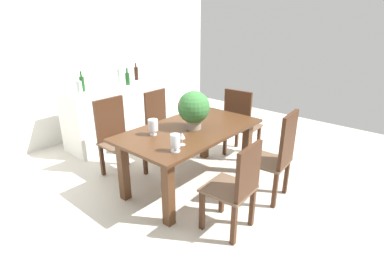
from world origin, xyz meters
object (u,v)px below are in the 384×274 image
(chair_near_right, at_px, (277,154))
(wine_bottle_tall, at_px, (119,76))
(flower_centerpiece, at_px, (194,108))
(wine_bottle_amber, at_px, (136,73))
(crystal_vase_center_near, at_px, (175,142))
(wine_bottle_clear, at_px, (79,87))
(chair_far_right, at_px, (160,121))
(wine_bottle_dark, at_px, (82,84))
(dining_table, at_px, (190,139))
(wine_bottle_green, at_px, (127,78))
(chair_foot_end, at_px, (240,121))
(kitchen_counter, at_px, (116,114))
(chair_far_left, at_px, (116,134))
(chair_near_left, at_px, (238,185))
(wine_glass, at_px, (182,136))
(crystal_vase_right, at_px, (196,112))
(crystal_vase_left, at_px, (153,125))

(chair_near_right, xyz_separation_m, wine_bottle_tall, (0.10, 2.91, 0.49))
(flower_centerpiece, distance_m, wine_bottle_amber, 2.13)
(crystal_vase_center_near, bearing_deg, wine_bottle_clear, 83.50)
(chair_far_right, bearing_deg, wine_bottle_dark, 122.48)
(dining_table, xyz_separation_m, wine_bottle_green, (0.47, 1.73, 0.43))
(chair_foot_end, bearing_deg, kitchen_counter, 19.59)
(dining_table, xyz_separation_m, chair_far_right, (0.38, 0.92, -0.08))
(chair_far_left, height_order, wine_bottle_clear, wine_bottle_clear)
(chair_near_left, xyz_separation_m, wine_bottle_green, (0.85, 2.65, 0.53))
(wine_bottle_clear, xyz_separation_m, wine_bottle_dark, (0.09, 0.08, 0.02))
(crystal_vase_center_near, distance_m, wine_bottle_dark, 2.22)
(wine_bottle_clear, height_order, wine_bottle_dark, wine_bottle_dark)
(wine_bottle_dark, bearing_deg, chair_near_right, -77.08)
(dining_table, distance_m, crystal_vase_center_near, 0.70)
(wine_glass, xyz_separation_m, kitchen_counter, (0.68, 2.11, -0.37))
(wine_bottle_dark, bearing_deg, chair_near_left, -92.77)
(flower_centerpiece, relative_size, wine_bottle_amber, 1.55)
(chair_far_left, xyz_separation_m, crystal_vase_right, (0.69, -0.77, 0.29))
(wine_bottle_dark, bearing_deg, wine_bottle_amber, 4.35)
(wine_bottle_clear, distance_m, wine_bottle_green, 0.81)
(wine_bottle_dark, bearing_deg, crystal_vase_center_near, -98.64)
(flower_centerpiece, bearing_deg, wine_bottle_clear, 101.40)
(wine_bottle_amber, bearing_deg, wine_bottle_green, -149.11)
(chair_near_left, bearing_deg, crystal_vase_left, -90.59)
(wine_bottle_tall, bearing_deg, chair_foot_end, -73.45)
(chair_near_left, relative_size, wine_bottle_clear, 4.00)
(crystal_vase_left, bearing_deg, wine_bottle_clear, 87.04)
(chair_far_right, distance_m, wine_bottle_green, 0.97)
(kitchen_counter, height_order, wine_bottle_clear, wine_bottle_clear)
(flower_centerpiece, bearing_deg, wine_bottle_tall, 76.89)
(chair_near_left, height_order, crystal_vase_right, chair_near_left)
(chair_near_right, xyz_separation_m, flower_centerpiece, (-0.37, 0.90, 0.43))
(crystal_vase_center_near, relative_size, crystal_vase_right, 1.14)
(chair_near_right, relative_size, wine_bottle_green, 3.89)
(wine_bottle_green, bearing_deg, flower_centerpiece, -104.07)
(dining_table, relative_size, chair_near_right, 1.64)
(chair_far_right, xyz_separation_m, crystal_vase_center_near, (-0.96, -1.24, 0.31))
(chair_foot_end, xyz_separation_m, wine_bottle_green, (-0.62, 1.74, 0.49))
(chair_near_left, height_order, wine_bottle_dark, wine_bottle_dark)
(wine_glass, distance_m, wine_bottle_tall, 2.43)
(wine_bottle_green, bearing_deg, chair_far_left, -136.91)
(kitchen_counter, bearing_deg, chair_foot_end, -66.10)
(wine_glass, height_order, kitchen_counter, kitchen_counter)
(crystal_vase_left, bearing_deg, wine_bottle_green, 60.34)
(chair_far_left, xyz_separation_m, wine_bottle_clear, (0.05, 0.85, 0.49))
(wine_bottle_amber, bearing_deg, wine_bottle_tall, 174.07)
(dining_table, xyz_separation_m, flower_centerpiece, (0.03, -0.03, 0.38))
(kitchen_counter, height_order, wine_bottle_amber, wine_bottle_amber)
(chair_far_left, relative_size, wine_bottle_tall, 3.65)
(chair_foot_end, bearing_deg, wine_bottle_clear, 34.17)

